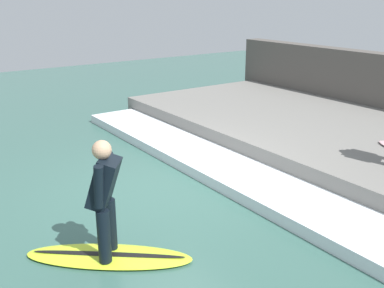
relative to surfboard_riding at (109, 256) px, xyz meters
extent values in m
plane|color=#386056|center=(1.69, 1.33, -0.03)|extent=(28.00, 28.00, 0.00)
cube|color=slate|center=(5.68, 1.33, 0.20)|extent=(4.40, 9.69, 0.46)
cube|color=silver|center=(2.89, 1.33, 0.07)|extent=(1.17, 9.20, 0.19)
ellipsoid|color=#BFE02D|center=(0.00, 0.00, 0.00)|extent=(1.95, 1.74, 0.06)
ellipsoid|color=black|center=(0.00, 0.00, 0.03)|extent=(1.53, 1.28, 0.01)
cylinder|color=black|center=(-0.09, -0.11, 0.36)|extent=(0.16, 0.16, 0.67)
cylinder|color=black|center=(0.09, 0.11, 0.36)|extent=(0.16, 0.16, 0.67)
cube|color=black|center=(0.00, 0.00, 0.99)|extent=(0.54, 0.54, 0.63)
sphere|color=tan|center=(0.00, 0.00, 1.38)|extent=(0.22, 0.22, 0.22)
cylinder|color=black|center=(-0.14, -0.17, 1.02)|extent=(0.11, 0.18, 0.53)
cylinder|color=black|center=(0.14, 0.17, 1.02)|extent=(0.11, 0.18, 0.53)
camera|label=1|loc=(-1.92, -4.49, 3.04)|focal=42.00mm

